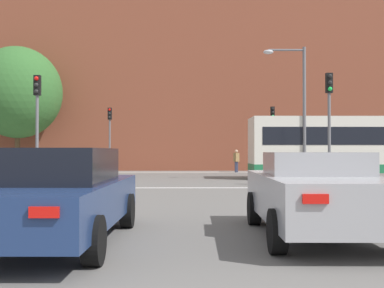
% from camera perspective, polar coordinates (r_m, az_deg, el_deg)
% --- Properties ---
extents(stop_line_strip, '(8.99, 0.30, 0.01)m').
position_cam_1_polar(stop_line_strip, '(19.03, -0.01, -5.21)').
color(stop_line_strip, silver).
rests_on(stop_line_strip, ground_plane).
extents(far_pavement, '(69.99, 2.50, 0.01)m').
position_cam_1_polar(far_pavement, '(33.07, -0.22, -3.37)').
color(far_pavement, gray).
rests_on(far_pavement, ground_plane).
extents(brick_civic_building, '(32.16, 11.30, 20.16)m').
position_cam_1_polar(brick_civic_building, '(41.93, -0.87, 9.62)').
color(brick_civic_building, brown).
rests_on(brick_civic_building, ground_plane).
extents(car_saloon_left, '(2.12, 4.95, 1.49)m').
position_cam_1_polar(car_saloon_left, '(7.88, -15.95, -5.78)').
color(car_saloon_left, navy).
rests_on(car_saloon_left, ground_plane).
extents(car_roadster_right, '(2.12, 4.46, 1.42)m').
position_cam_1_polar(car_roadster_right, '(8.40, 14.72, -5.73)').
color(car_roadster_right, '#9E9EA3').
rests_on(car_roadster_right, ground_plane).
extents(bus_crossing_lead, '(10.12, 2.75, 3.21)m').
position_cam_1_polar(bus_crossing_lead, '(26.47, 17.91, -0.22)').
color(bus_crossing_lead, silver).
rests_on(bus_crossing_lead, ground_plane).
extents(traffic_light_near_left, '(0.26, 0.31, 4.46)m').
position_cam_1_polar(traffic_light_near_left, '(20.05, -17.89, 3.58)').
color(traffic_light_near_left, slate).
rests_on(traffic_light_near_left, ground_plane).
extents(traffic_light_far_left, '(0.26, 0.31, 4.38)m').
position_cam_1_polar(traffic_light_far_left, '(32.80, -9.73, 1.74)').
color(traffic_light_far_left, slate).
rests_on(traffic_light_far_left, ground_plane).
extents(traffic_light_far_right, '(0.26, 0.31, 4.44)m').
position_cam_1_polar(traffic_light_far_right, '(32.58, 9.54, 1.82)').
color(traffic_light_far_right, slate).
rests_on(traffic_light_far_right, ground_plane).
extents(traffic_light_near_right, '(0.26, 0.31, 4.58)m').
position_cam_1_polar(traffic_light_near_right, '(20.03, 15.96, 3.78)').
color(traffic_light_near_right, slate).
rests_on(traffic_light_near_right, ground_plane).
extents(street_lamp_junction, '(2.12, 0.36, 6.64)m').
position_cam_1_polar(street_lamp_junction, '(24.53, 12.31, 5.36)').
color(street_lamp_junction, slate).
rests_on(street_lamp_junction, ground_plane).
extents(pedestrian_waiting, '(0.23, 0.40, 1.60)m').
position_cam_1_polar(pedestrian_waiting, '(33.93, -14.78, -1.72)').
color(pedestrian_waiting, black).
rests_on(pedestrian_waiting, ground_plane).
extents(pedestrian_walking_east, '(0.43, 0.44, 1.56)m').
position_cam_1_polar(pedestrian_walking_east, '(32.85, 5.28, -1.82)').
color(pedestrian_walking_east, '#333851').
rests_on(pedestrian_walking_east, ground_plane).
extents(pedestrian_walking_west, '(0.46, 0.37, 1.66)m').
position_cam_1_polar(pedestrian_walking_west, '(34.51, -12.20, -1.64)').
color(pedestrian_walking_west, brown).
rests_on(pedestrian_walking_west, ground_plane).
extents(tree_by_building, '(6.06, 6.06, 8.72)m').
position_cam_1_polar(tree_by_building, '(35.65, -19.95, 5.76)').
color(tree_by_building, '#4C3823').
rests_on(tree_by_building, ground_plane).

